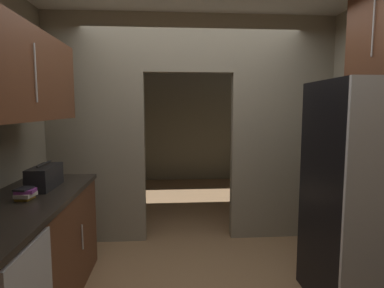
{
  "coord_description": "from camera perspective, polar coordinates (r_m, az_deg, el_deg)",
  "views": [
    {
      "loc": [
        -0.28,
        -2.54,
        1.59
      ],
      "look_at": [
        -0.03,
        0.81,
        1.21
      ],
      "focal_mm": 29.76,
      "sensor_mm": 36.0,
      "label": 1
    }
  ],
  "objects": [
    {
      "name": "boombox",
      "position": [
        2.96,
        -24.91,
        -5.38
      ],
      "size": [
        0.18,
        0.43,
        0.21
      ],
      "color": "black",
      "rests_on": "lower_cabinet_run"
    },
    {
      "name": "refrigerator",
      "position": [
        2.91,
        28.41,
        -8.08
      ],
      "size": [
        0.74,
        0.77,
        1.81
      ],
      "color": "black",
      "rests_on": "ground"
    },
    {
      "name": "lower_cabinet_run",
      "position": [
        2.74,
        -28.48,
        -18.73
      ],
      "size": [
        0.66,
        2.04,
        0.92
      ],
      "color": "brown",
      "rests_on": "ground"
    },
    {
      "name": "upper_cabinet_counterside",
      "position": [
        2.51,
        -30.16,
        10.99
      ],
      "size": [
        0.36,
        1.84,
        0.66
      ],
      "color": "brown"
    },
    {
      "name": "book_stack",
      "position": [
        2.66,
        -27.71,
        -7.88
      ],
      "size": [
        0.14,
        0.15,
        0.09
      ],
      "color": "gold",
      "rests_on": "lower_cabinet_run"
    },
    {
      "name": "kitchen_partition",
      "position": [
        3.79,
        0.23,
        4.02
      ],
      "size": [
        3.37,
        0.12,
        2.67
      ],
      "color": "gray",
      "rests_on": "ground"
    },
    {
      "name": "adjoining_room_shell",
      "position": [
        6.0,
        -1.55,
        3.92
      ],
      "size": [
        3.37,
        3.36,
        2.67
      ],
      "color": "gray",
      "rests_on": "ground"
    }
  ]
}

